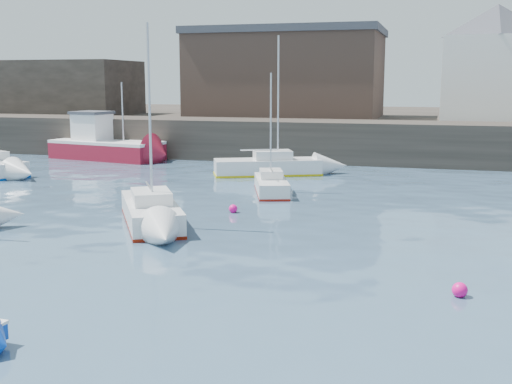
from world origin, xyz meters
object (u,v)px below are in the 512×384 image
(sailboat_h, at_px, (268,166))
(sailboat_b, at_px, (151,211))
(fishing_boat, at_px, (103,144))
(sailboat_f, at_px, (271,185))
(buoy_mid, at_px, (459,297))
(buoy_far, at_px, (233,213))

(sailboat_h, bearing_deg, sailboat_b, -94.08)
(sailboat_b, xyz_separation_m, sailboat_h, (1.08, 15.15, 0.04))
(fishing_boat, height_order, sailboat_f, sailboat_f)
(sailboat_h, distance_m, buoy_mid, 24.05)
(fishing_boat, relative_size, sailboat_h, 1.06)
(sailboat_f, bearing_deg, fishing_boat, 145.20)
(sailboat_f, bearing_deg, sailboat_b, -108.91)
(sailboat_b, xyz_separation_m, buoy_far, (2.60, 3.16, -0.53))
(sailboat_b, bearing_deg, fishing_boat, 123.66)
(fishing_boat, bearing_deg, sailboat_h, -18.48)
(fishing_boat, height_order, buoy_far, fishing_boat)
(sailboat_f, xyz_separation_m, sailboat_h, (-1.88, 6.50, 0.12))
(fishing_boat, relative_size, sailboat_b, 1.14)
(fishing_boat, xyz_separation_m, sailboat_b, (13.29, -19.95, -0.60))
(sailboat_h, xyz_separation_m, buoy_mid, (11.14, -21.31, -0.57))
(sailboat_h, relative_size, buoy_mid, 20.09)
(buoy_far, bearing_deg, sailboat_b, -129.48)
(sailboat_b, xyz_separation_m, sailboat_f, (2.97, 8.66, -0.09))
(fishing_boat, bearing_deg, buoy_mid, -45.67)
(sailboat_b, distance_m, sailboat_h, 15.19)
(fishing_boat, xyz_separation_m, buoy_mid, (25.50, -26.11, -1.13))
(sailboat_f, distance_m, buoy_far, 5.53)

